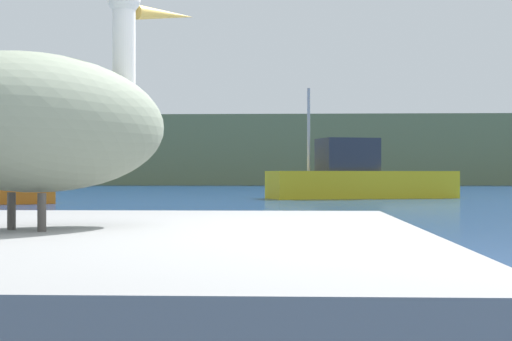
{
  "coord_description": "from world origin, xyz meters",
  "views": [
    {
      "loc": [
        -0.45,
        -2.94,
        0.97
      ],
      "look_at": [
        -1.57,
        22.25,
        1.08
      ],
      "focal_mm": 58.79,
      "sensor_mm": 36.0,
      "label": 1
    }
  ],
  "objects": [
    {
      "name": "pelican",
      "position": [
        -1.34,
        -0.01,
        1.16
      ],
      "size": [
        1.06,
        1.28,
        0.95
      ],
      "rotation": [
        0.0,
        0.0,
        0.95
      ],
      "color": "gray",
      "rests_on": "pier_dock"
    },
    {
      "name": "hillside_backdrop",
      "position": [
        0.0,
        74.1,
        3.03
      ],
      "size": [
        140.0,
        12.33,
        6.07
      ],
      "primitive_type": "cube",
      "color": "#6B7A51",
      "rests_on": "ground"
    },
    {
      "name": "fishing_boat_yellow",
      "position": [
        2.16,
        30.52,
        0.81
      ],
      "size": [
        7.76,
        4.23,
        4.34
      ],
      "rotation": [
        0.0,
        0.0,
        3.44
      ],
      "color": "yellow",
      "rests_on": "ground"
    },
    {
      "name": "pier_dock",
      "position": [
        -1.34,
        -0.02,
        0.39
      ],
      "size": [
        2.71,
        3.14,
        0.78
      ],
      "primitive_type": "cube",
      "color": "gray",
      "rests_on": "ground"
    }
  ]
}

